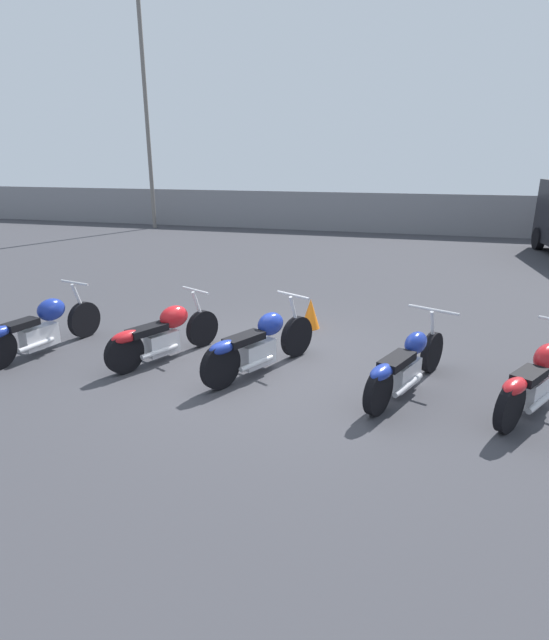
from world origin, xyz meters
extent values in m
plane|color=#38383D|center=(0.00, 0.00, 0.00)|extent=(60.00, 60.00, 0.00)
cube|color=gray|center=(0.00, 13.86, 0.77)|extent=(40.00, 0.04, 1.53)
cylinder|color=slate|center=(-8.82, 12.85, 4.39)|extent=(0.16, 0.16, 8.79)
cylinder|color=black|center=(-3.30, 0.33, 0.29)|extent=(0.23, 0.60, 0.59)
cube|color=silver|center=(-3.50, -0.49, 0.26)|extent=(0.32, 0.58, 0.32)
ellipsoid|color=navy|center=(-3.44, -0.24, 0.62)|extent=(0.38, 0.51, 0.34)
cube|color=black|center=(-3.55, -0.75, 0.54)|extent=(0.34, 0.51, 0.10)
cylinder|color=silver|center=(-3.33, 0.23, 0.94)|extent=(0.59, 0.17, 0.04)
cylinder|color=silver|center=(-3.32, 0.28, 0.62)|extent=(0.10, 0.25, 0.63)
cylinder|color=silver|center=(-3.41, -0.67, 0.21)|extent=(0.20, 0.57, 0.07)
cylinder|color=black|center=(-1.27, 0.46, 0.28)|extent=(0.34, 0.56, 0.57)
cylinder|color=black|center=(-1.88, -0.78, 0.28)|extent=(0.34, 0.56, 0.57)
cube|color=silver|center=(-1.60, -0.22, 0.26)|extent=(0.40, 0.54, 0.31)
ellipsoid|color=red|center=(-1.50, -0.01, 0.60)|extent=(0.46, 0.54, 0.33)
cube|color=black|center=(-1.71, -0.43, 0.52)|extent=(0.47, 0.63, 0.10)
ellipsoid|color=red|center=(-1.86, -0.74, 0.51)|extent=(0.37, 0.48, 0.16)
cylinder|color=silver|center=(-1.31, 0.37, 0.92)|extent=(0.54, 0.29, 0.04)
cylinder|color=silver|center=(-1.29, 0.42, 0.60)|extent=(0.15, 0.24, 0.62)
cylinder|color=silver|center=(-1.56, -0.40, 0.20)|extent=(0.33, 0.58, 0.07)
cylinder|color=black|center=(0.24, 0.45, 0.30)|extent=(0.36, 0.59, 0.61)
cylinder|color=black|center=(-0.43, -0.89, 0.30)|extent=(0.36, 0.59, 0.61)
cube|color=silver|center=(-0.13, -0.28, 0.27)|extent=(0.42, 0.57, 0.33)
ellipsoid|color=navy|center=(-0.01, -0.06, 0.64)|extent=(0.44, 0.51, 0.32)
cube|color=black|center=(-0.24, -0.51, 0.56)|extent=(0.48, 0.64, 0.10)
ellipsoid|color=navy|center=(-0.41, -0.84, 0.55)|extent=(0.38, 0.48, 0.16)
cylinder|color=silver|center=(0.20, 0.36, 0.96)|extent=(0.53, 0.29, 0.04)
cylinder|color=silver|center=(0.22, 0.41, 0.63)|extent=(0.16, 0.25, 0.64)
cylinder|color=silver|center=(-0.09, -0.47, 0.21)|extent=(0.33, 0.56, 0.07)
cylinder|color=black|center=(2.16, 0.40, 0.28)|extent=(0.31, 0.56, 0.56)
cylinder|color=black|center=(1.55, -1.04, 0.28)|extent=(0.31, 0.56, 0.56)
cube|color=silver|center=(1.82, -0.39, 0.25)|extent=(0.40, 0.60, 0.31)
ellipsoid|color=navy|center=(1.93, -0.15, 0.59)|extent=(0.39, 0.50, 0.28)
cube|color=black|center=(1.72, -0.63, 0.52)|extent=(0.45, 0.64, 0.10)
ellipsoid|color=navy|center=(1.57, -0.99, 0.51)|extent=(0.36, 0.48, 0.16)
cylinder|color=silver|center=(2.12, 0.31, 0.91)|extent=(0.65, 0.30, 0.04)
cylinder|color=silver|center=(2.14, 0.35, 0.60)|extent=(0.14, 0.24, 0.62)
cylinder|color=silver|center=(1.87, -0.58, 0.20)|extent=(0.34, 0.68, 0.07)
cylinder|color=black|center=(2.93, -1.05, 0.29)|extent=(0.39, 0.54, 0.57)
cube|color=silver|center=(3.28, -0.48, 0.26)|extent=(0.45, 0.56, 0.32)
ellipsoid|color=red|center=(3.41, -0.27, 0.61)|extent=(0.50, 0.58, 0.32)
cube|color=black|center=(3.15, -0.70, 0.53)|extent=(0.46, 0.54, 0.10)
ellipsoid|color=red|center=(2.95, -1.01, 0.52)|extent=(0.40, 0.48, 0.16)
cylinder|color=silver|center=(3.30, -0.67, 0.20)|extent=(0.38, 0.55, 0.07)
cylinder|color=black|center=(5.67, 11.43, 0.35)|extent=(0.28, 0.72, 0.70)
cone|color=orange|center=(0.18, 1.77, 0.26)|extent=(0.32, 0.32, 0.52)
camera|label=1|loc=(1.79, -6.32, 2.82)|focal=28.00mm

